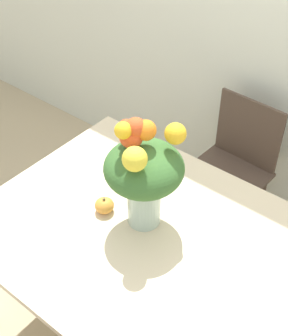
# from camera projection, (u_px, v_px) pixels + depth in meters

# --- Properties ---
(ground_plane) EXTENTS (12.00, 12.00, 0.00)m
(ground_plane) POSITION_uv_depth(u_px,v_px,m) (147.00, 329.00, 2.42)
(ground_plane) COLOR tan
(dining_table) EXTENTS (1.43, 1.09, 0.74)m
(dining_table) POSITION_uv_depth(u_px,v_px,m) (148.00, 246.00, 1.99)
(dining_table) COLOR beige
(dining_table) RESTS_ON ground_plane
(flower_vase) EXTENTS (0.32, 0.32, 0.51)m
(flower_vase) POSITION_uv_depth(u_px,v_px,m) (144.00, 172.00, 1.83)
(flower_vase) COLOR #B2CCBC
(flower_vase) RESTS_ON dining_table
(pumpkin) EXTENTS (0.08, 0.08, 0.08)m
(pumpkin) POSITION_uv_depth(u_px,v_px,m) (104.00, 205.00, 2.02)
(pumpkin) COLOR gold
(pumpkin) RESTS_ON dining_table
(dining_chair_near_window) EXTENTS (0.44, 0.44, 0.86)m
(dining_chair_near_window) POSITION_uv_depth(u_px,v_px,m) (231.00, 170.00, 2.68)
(dining_chair_near_window) COLOR #47382D
(dining_chair_near_window) RESTS_ON ground_plane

